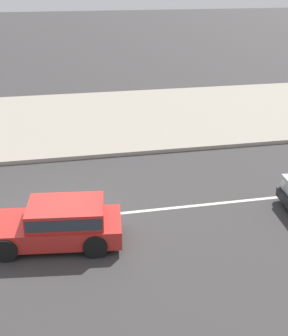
# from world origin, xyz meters

# --- Properties ---
(ground_plane) EXTENTS (160.00, 160.00, 0.00)m
(ground_plane) POSITION_xyz_m (0.00, 0.00, 0.00)
(ground_plane) COLOR #383535
(lane_centre_stripe) EXTENTS (50.40, 0.14, 0.01)m
(lane_centre_stripe) POSITION_xyz_m (0.00, 0.00, 0.00)
(lane_centre_stripe) COLOR silver
(lane_centre_stripe) RESTS_ON ground
(kerb_strip) EXTENTS (68.00, 10.00, 0.15)m
(kerb_strip) POSITION_xyz_m (0.00, 9.56, 0.07)
(kerb_strip) COLOR #9E9384
(kerb_strip) RESTS_ON ground
(hatchback_red_1) EXTENTS (3.79, 2.08, 1.10)m
(hatchback_red_1) POSITION_xyz_m (-0.04, -1.22, 0.59)
(hatchback_red_1) COLOR red
(hatchback_red_1) RESTS_ON ground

